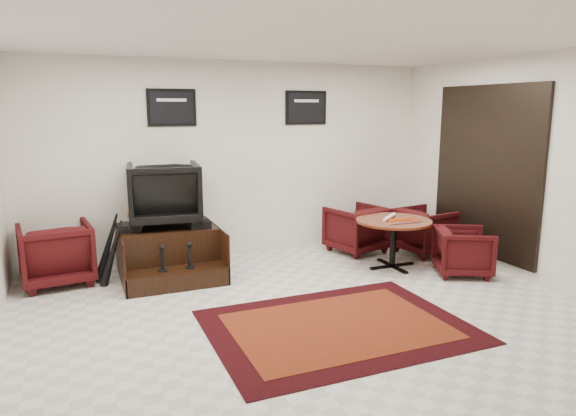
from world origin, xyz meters
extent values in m
plane|color=silver|center=(0.00, 0.00, 0.00)|extent=(6.00, 6.00, 0.00)
cube|color=white|center=(0.00, 2.50, 1.40)|extent=(6.00, 0.02, 2.80)
cube|color=white|center=(0.00, -2.50, 1.40)|extent=(6.00, 0.02, 2.80)
cube|color=white|center=(3.00, 0.00, 1.40)|extent=(0.02, 5.00, 2.80)
cube|color=white|center=(0.00, 0.00, 2.80)|extent=(6.00, 5.00, 0.02)
cube|color=black|center=(2.97, 0.70, 1.30)|extent=(0.05, 1.90, 2.30)
cube|color=black|center=(2.96, 0.70, 1.30)|extent=(0.02, 1.72, 2.12)
cube|color=black|center=(2.97, 0.70, 1.30)|extent=(0.03, 0.05, 2.12)
cube|color=black|center=(-0.90, 2.48, 2.15)|extent=(0.66, 0.03, 0.50)
cube|color=black|center=(-0.90, 2.46, 2.15)|extent=(0.58, 0.01, 0.42)
cube|color=silver|center=(-0.90, 2.46, 2.25)|extent=(0.40, 0.00, 0.04)
cube|color=black|center=(1.10, 2.48, 2.15)|extent=(0.66, 0.03, 0.50)
cube|color=black|center=(1.10, 2.46, 2.15)|extent=(0.58, 0.01, 0.42)
cube|color=silver|center=(1.10, 2.46, 2.25)|extent=(0.40, 0.00, 0.04)
cube|color=black|center=(0.14, -0.42, 0.00)|extent=(2.52, 1.89, 0.01)
cube|color=#551B0C|center=(0.14, -0.42, 0.01)|extent=(2.07, 1.44, 0.01)
cube|color=black|center=(-1.12, 1.97, 0.32)|extent=(1.22, 0.91, 0.63)
cube|color=black|center=(-1.12, 1.34, 0.11)|extent=(1.22, 0.36, 0.23)
cube|color=black|center=(-1.73, 1.79, 0.32)|extent=(0.02, 1.27, 0.63)
cube|color=black|center=(-0.52, 1.79, 0.32)|extent=(0.02, 1.27, 0.63)
cylinder|color=black|center=(-1.29, 1.34, 0.24)|extent=(0.11, 0.11, 0.02)
cylinder|color=black|center=(-1.29, 1.34, 0.37)|extent=(0.04, 0.04, 0.24)
sphere|color=black|center=(-1.29, 1.34, 0.52)|extent=(0.07, 0.07, 0.07)
cylinder|color=black|center=(-0.96, 1.34, 0.24)|extent=(0.11, 0.11, 0.02)
cylinder|color=black|center=(-0.96, 1.34, 0.37)|extent=(0.04, 0.04, 0.24)
sphere|color=black|center=(-0.96, 1.34, 0.52)|extent=(0.07, 0.07, 0.07)
imported|color=black|center=(-1.12, 2.02, 1.09)|extent=(0.98, 0.93, 0.92)
cube|color=black|center=(-1.66, 1.85, 0.68)|extent=(0.12, 0.27, 0.10)
cube|color=black|center=(-1.54, 1.84, 0.68)|extent=(0.12, 0.27, 0.10)
cube|color=black|center=(-0.75, 1.67, 0.68)|extent=(0.29, 0.21, 0.09)
imported|color=black|center=(-2.46, 2.06, 0.42)|extent=(0.90, 0.86, 0.84)
cylinder|color=#4A180A|center=(1.75, 1.03, 0.65)|extent=(1.01, 1.01, 0.03)
cylinder|color=black|center=(1.75, 1.03, 0.33)|extent=(0.08, 0.08, 0.60)
cube|color=black|center=(1.75, 1.03, 0.01)|extent=(0.68, 0.06, 0.03)
cube|color=black|center=(1.75, 1.03, 0.01)|extent=(0.06, 0.68, 0.03)
imported|color=black|center=(1.69, 1.91, 0.39)|extent=(0.90, 0.86, 0.77)
imported|color=black|center=(2.60, 1.44, 0.38)|extent=(0.80, 0.84, 0.76)
imported|color=black|center=(2.42, 0.42, 0.34)|extent=(0.85, 0.87, 0.68)
cylinder|color=white|center=(1.73, 1.11, 0.69)|extent=(0.36, 0.30, 0.05)
cylinder|color=#FB630D|center=(1.86, 0.95, 0.67)|extent=(0.45, 0.07, 0.01)
cylinder|color=#FB630D|center=(1.86, 1.05, 0.67)|extent=(0.45, 0.02, 0.01)
cylinder|color=#4C1933|center=(1.56, 0.78, 0.67)|extent=(0.10, 0.04, 0.01)
cylinder|color=#4C1933|center=(1.62, 0.78, 0.67)|extent=(0.10, 0.04, 0.01)
cylinder|color=#4C1933|center=(1.68, 0.78, 0.67)|extent=(0.10, 0.04, 0.01)
cylinder|color=#4C1933|center=(1.74, 0.78, 0.67)|extent=(0.10, 0.04, 0.01)
cylinder|color=#4C1933|center=(1.80, 0.78, 0.67)|extent=(0.10, 0.04, 0.01)
cylinder|color=#4C1933|center=(1.86, 0.78, 0.67)|extent=(0.10, 0.04, 0.01)
cylinder|color=#4C1933|center=(1.92, 0.78, 0.67)|extent=(0.10, 0.04, 0.01)
cylinder|color=#4C1933|center=(1.98, 0.78, 0.67)|extent=(0.10, 0.04, 0.01)
camera|label=1|loc=(-2.16, -4.66, 2.14)|focal=32.00mm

